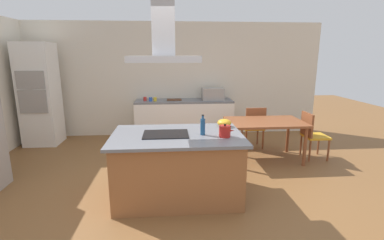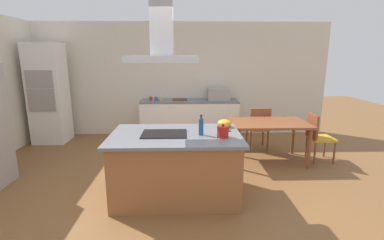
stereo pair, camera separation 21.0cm
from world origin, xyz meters
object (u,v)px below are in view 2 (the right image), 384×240
at_px(cooktop, 164,134).
at_px(tea_kettle, 223,132).
at_px(chair_at_right_end, 317,134).
at_px(countertop_microwave, 218,94).
at_px(coffee_mug_yellow, 161,99).
at_px(mixing_bowl, 224,123).
at_px(chair_facing_back_wall, 259,126).
at_px(olive_oil_bottle, 201,126).
at_px(cutting_board, 180,100).
at_px(coffee_mug_blue, 156,99).
at_px(dining_table, 269,126).
at_px(coffee_mug_red, 151,99).
at_px(wall_oven_stack, 48,94).
at_px(range_hood, 162,42).

xyz_separation_m(cooktop, tea_kettle, (0.77, -0.17, 0.07)).
xyz_separation_m(tea_kettle, chair_at_right_end, (1.96, 1.45, -0.47)).
relative_size(countertop_microwave, coffee_mug_yellow, 5.56).
height_order(mixing_bowl, chair_facing_back_wall, mixing_bowl).
distance_m(tea_kettle, mixing_bowl, 0.53).
bearing_deg(olive_oil_bottle, tea_kettle, -22.57).
bearing_deg(tea_kettle, countertop_microwave, 84.20).
bearing_deg(olive_oil_bottle, chair_facing_back_wall, 56.47).
bearing_deg(tea_kettle, cutting_board, 100.98).
height_order(mixing_bowl, coffee_mug_blue, mixing_bowl).
distance_m(cooktop, chair_at_right_end, 3.04).
bearing_deg(chair_at_right_end, cooktop, -154.90).
bearing_deg(olive_oil_bottle, mixing_bowl, 47.75).
bearing_deg(cutting_board, tea_kettle, -79.02).
bearing_deg(cooktop, tea_kettle, -12.15).
height_order(cutting_board, dining_table, cutting_board).
relative_size(mixing_bowl, cutting_board, 0.61).
bearing_deg(countertop_microwave, coffee_mug_yellow, -176.86).
height_order(mixing_bowl, coffee_mug_red, mixing_bowl).
height_order(cooktop, dining_table, cooktop).
height_order(mixing_bowl, dining_table, mixing_bowl).
relative_size(mixing_bowl, coffee_mug_red, 2.31).
bearing_deg(coffee_mug_red, cutting_board, 4.99).
xyz_separation_m(tea_kettle, olive_oil_bottle, (-0.28, 0.11, 0.04)).
xyz_separation_m(tea_kettle, cutting_board, (-0.60, 3.10, -0.07)).
bearing_deg(coffee_mug_yellow, dining_table, -36.16).
relative_size(tea_kettle, olive_oil_bottle, 0.74).
xyz_separation_m(tea_kettle, chair_facing_back_wall, (1.05, 2.11, -0.47)).
relative_size(tea_kettle, coffee_mug_yellow, 2.25).
relative_size(countertop_microwave, coffee_mug_blue, 5.56).
bearing_deg(olive_oil_bottle, coffee_mug_red, 108.92).
height_order(coffee_mug_red, cutting_board, coffee_mug_red).
distance_m(coffee_mug_red, cutting_board, 0.68).
bearing_deg(coffee_mug_blue, wall_oven_stack, -176.11).
bearing_deg(tea_kettle, chair_at_right_end, 36.39).
distance_m(cooktop, tea_kettle, 0.79).
distance_m(coffee_mug_blue, chair_at_right_end, 3.49).
bearing_deg(tea_kettle, olive_oil_bottle, 157.43).
bearing_deg(olive_oil_bottle, coffee_mug_blue, 106.94).
height_order(countertop_microwave, chair_facing_back_wall, countertop_microwave).
xyz_separation_m(olive_oil_bottle, chair_facing_back_wall, (1.32, 2.00, -0.51)).
xyz_separation_m(coffee_mug_blue, chair_at_right_end, (3.11, -1.53, -0.44)).
height_order(coffee_mug_red, chair_facing_back_wall, coffee_mug_red).
bearing_deg(range_hood, chair_facing_back_wall, 46.97).
xyz_separation_m(cooktop, dining_table, (1.82, 1.28, -0.24)).
bearing_deg(coffee_mug_yellow, mixing_bowl, -65.10).
height_order(chair_at_right_end, chair_facing_back_wall, same).
relative_size(cooktop, cutting_board, 1.76).
bearing_deg(olive_oil_bottle, wall_oven_stack, 140.24).
relative_size(coffee_mug_red, wall_oven_stack, 0.04).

